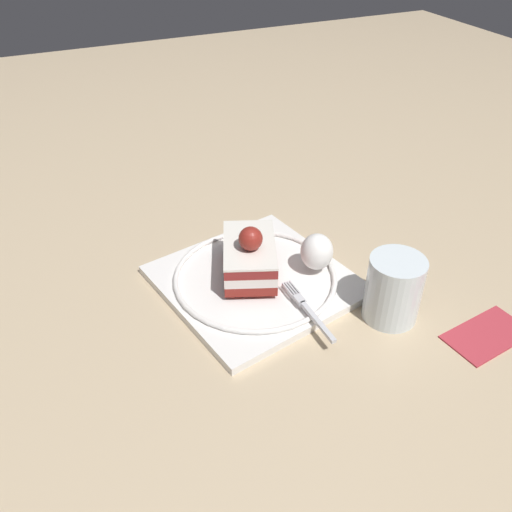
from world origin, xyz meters
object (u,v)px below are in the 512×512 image
object	(u,v)px
cake_slice	(250,255)
drink_glass_near	(393,292)
fork	(307,309)
dessert_plate	(256,280)
whipped_cream_dollop	(317,252)
folded_napkin	(487,334)

from	to	relation	value
cake_slice	drink_glass_near	world-z (taller)	cake_slice
cake_slice	fork	world-z (taller)	cake_slice
cake_slice	fork	size ratio (longest dim) A/B	1.10
dessert_plate	whipped_cream_dollop	world-z (taller)	whipped_cream_dollop
cake_slice	folded_napkin	distance (m)	0.29
whipped_cream_dollop	folded_napkin	world-z (taller)	whipped_cream_dollop
whipped_cream_dollop	fork	xyz separation A→B (m)	(0.05, 0.07, -0.02)
dessert_plate	drink_glass_near	bearing A→B (deg)	136.57
whipped_cream_dollop	fork	distance (m)	0.09
fork	drink_glass_near	size ratio (longest dim) A/B	1.37
fork	folded_napkin	distance (m)	0.21
dessert_plate	fork	xyz separation A→B (m)	(-0.03, 0.08, 0.01)
cake_slice	fork	xyz separation A→B (m)	(-0.03, 0.10, -0.02)
whipped_cream_dollop	drink_glass_near	xyz separation A→B (m)	(-0.05, 0.10, -0.01)
fork	whipped_cream_dollop	bearing A→B (deg)	-126.10
drink_glass_near	dessert_plate	bearing A→B (deg)	-43.43
folded_napkin	cake_slice	bearing A→B (deg)	-44.30
fork	folded_napkin	bearing A→B (deg)	149.12
dessert_plate	drink_glass_near	size ratio (longest dim) A/B	3.19
fork	drink_glass_near	bearing A→B (deg)	161.75
fork	dessert_plate	bearing A→B (deg)	-72.19
drink_glass_near	folded_napkin	bearing A→B (deg)	137.79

